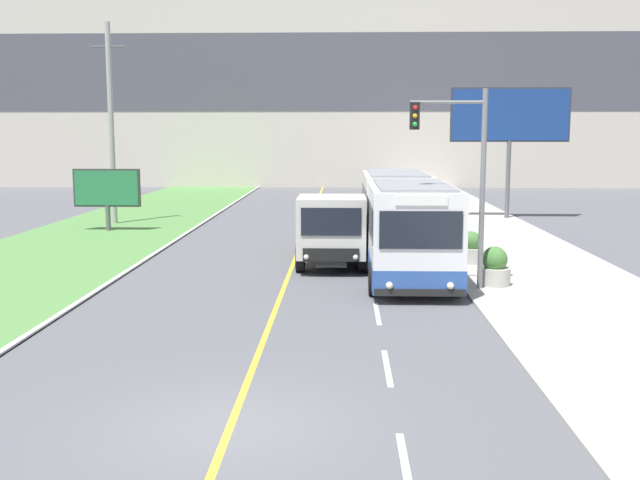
{
  "coord_description": "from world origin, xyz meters",
  "views": [
    {
      "loc": [
        1.84,
        -11.61,
        4.77
      ],
      "look_at": [
        1.1,
        11.76,
        1.4
      ],
      "focal_mm": 42.0,
      "sensor_mm": 36.0,
      "label": 1
    }
  ],
  "objects_px": {
    "traffic_light_mast": "(462,164)",
    "planter_round_near": "(494,268)",
    "billboard_large": "(510,119)",
    "city_bus": "(403,221)",
    "planter_round_second": "(471,249)",
    "utility_pole_far": "(111,123)",
    "billboard_small": "(107,189)",
    "dump_truck": "(332,230)"
  },
  "relations": [
    {
      "from": "city_bus",
      "to": "planter_round_second",
      "type": "bearing_deg",
      "value": 3.58
    },
    {
      "from": "planter_round_near",
      "to": "planter_round_second",
      "type": "distance_m",
      "value": 3.96
    },
    {
      "from": "dump_truck",
      "to": "billboard_large",
      "type": "relative_size",
      "value": 0.96
    },
    {
      "from": "city_bus",
      "to": "planter_round_second",
      "type": "height_order",
      "value": "city_bus"
    },
    {
      "from": "billboard_large",
      "to": "billboard_small",
      "type": "distance_m",
      "value": 21.59
    },
    {
      "from": "dump_truck",
      "to": "planter_round_second",
      "type": "height_order",
      "value": "dump_truck"
    },
    {
      "from": "dump_truck",
      "to": "planter_round_second",
      "type": "distance_m",
      "value": 5.1
    },
    {
      "from": "billboard_small",
      "to": "city_bus",
      "type": "bearing_deg",
      "value": -33.83
    },
    {
      "from": "planter_round_near",
      "to": "utility_pole_far",
      "type": "bearing_deg",
      "value": 136.53
    },
    {
      "from": "planter_round_second",
      "to": "city_bus",
      "type": "bearing_deg",
      "value": -176.42
    },
    {
      "from": "dump_truck",
      "to": "city_bus",
      "type": "bearing_deg",
      "value": 5.17
    },
    {
      "from": "traffic_light_mast",
      "to": "billboard_small",
      "type": "distance_m",
      "value": 20.19
    },
    {
      "from": "city_bus",
      "to": "traffic_light_mast",
      "type": "distance_m",
      "value": 5.04
    },
    {
      "from": "billboard_small",
      "to": "planter_round_second",
      "type": "relative_size",
      "value": 2.8
    },
    {
      "from": "planter_round_near",
      "to": "traffic_light_mast",
      "type": "bearing_deg",
      "value": -156.87
    },
    {
      "from": "traffic_light_mast",
      "to": "planter_round_near",
      "type": "bearing_deg",
      "value": 23.13
    },
    {
      "from": "traffic_light_mast",
      "to": "planter_round_near",
      "type": "xyz_separation_m",
      "value": [
        1.17,
        0.5,
        -3.23
      ]
    },
    {
      "from": "traffic_light_mast",
      "to": "billboard_small",
      "type": "height_order",
      "value": "traffic_light_mast"
    },
    {
      "from": "planter_round_near",
      "to": "billboard_large",
      "type": "bearing_deg",
      "value": 76.78
    },
    {
      "from": "traffic_light_mast",
      "to": "planter_round_near",
      "type": "relative_size",
      "value": 5.02
    },
    {
      "from": "utility_pole_far",
      "to": "planter_round_second",
      "type": "distance_m",
      "value": 21.01
    },
    {
      "from": "city_bus",
      "to": "planter_round_near",
      "type": "height_order",
      "value": "city_bus"
    },
    {
      "from": "planter_round_second",
      "to": "billboard_large",
      "type": "bearing_deg",
      "value": 73.18
    },
    {
      "from": "planter_round_near",
      "to": "planter_round_second",
      "type": "height_order",
      "value": "planter_round_near"
    },
    {
      "from": "billboard_large",
      "to": "utility_pole_far",
      "type": "bearing_deg",
      "value": -172.55
    },
    {
      "from": "billboard_large",
      "to": "planter_round_second",
      "type": "xyz_separation_m",
      "value": [
        -4.43,
        -14.67,
        -4.93
      ]
    },
    {
      "from": "city_bus",
      "to": "dump_truck",
      "type": "distance_m",
      "value": 2.56
    },
    {
      "from": "city_bus",
      "to": "planter_round_second",
      "type": "relative_size",
      "value": 11.14
    },
    {
      "from": "dump_truck",
      "to": "traffic_light_mast",
      "type": "distance_m",
      "value": 6.2
    },
    {
      "from": "traffic_light_mast",
      "to": "planter_round_second",
      "type": "height_order",
      "value": "traffic_light_mast"
    },
    {
      "from": "billboard_large",
      "to": "billboard_small",
      "type": "xyz_separation_m",
      "value": [
        -20.53,
        -5.71,
        -3.49
      ]
    },
    {
      "from": "dump_truck",
      "to": "billboard_large",
      "type": "height_order",
      "value": "billboard_large"
    },
    {
      "from": "city_bus",
      "to": "utility_pole_far",
      "type": "xyz_separation_m",
      "value": [
        -14.18,
        12.06,
        3.61
      ]
    },
    {
      "from": "utility_pole_far",
      "to": "billboard_large",
      "type": "height_order",
      "value": "utility_pole_far"
    },
    {
      "from": "dump_truck",
      "to": "planter_round_second",
      "type": "xyz_separation_m",
      "value": [
        5.03,
        0.39,
        -0.72
      ]
    },
    {
      "from": "billboard_large",
      "to": "planter_round_near",
      "type": "bearing_deg",
      "value": -103.22
    },
    {
      "from": "dump_truck",
      "to": "utility_pole_far",
      "type": "relative_size",
      "value": 0.67
    },
    {
      "from": "utility_pole_far",
      "to": "billboard_small",
      "type": "bearing_deg",
      "value": -78.79
    },
    {
      "from": "planter_round_near",
      "to": "billboard_small",
      "type": "bearing_deg",
      "value": 141.35
    },
    {
      "from": "billboard_small",
      "to": "planter_round_near",
      "type": "distance_m",
      "value": 20.73
    },
    {
      "from": "billboard_large",
      "to": "traffic_light_mast",
      "type": "bearing_deg",
      "value": -106.16
    },
    {
      "from": "planter_round_near",
      "to": "planter_round_second",
      "type": "bearing_deg",
      "value": 90.82
    }
  ]
}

